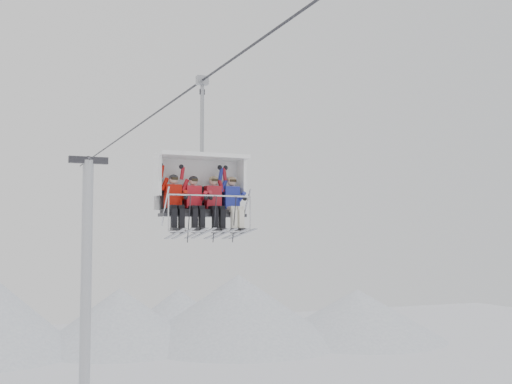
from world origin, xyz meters
name	(u,v)px	position (x,y,z in m)	size (l,w,h in m)	color
ridgeline	(25,319)	(-1.58, 42.05, 2.84)	(72.00, 21.00, 7.00)	silver
lift_tower_right	(86,306)	(0.00, 22.00, 5.78)	(2.00, 1.80, 13.48)	#B1B3B9
haul_cable	(256,43)	(0.00, 0.00, 13.30)	(0.06, 0.06, 50.00)	#313136
chairlift_carrier	(200,184)	(0.00, 3.58, 10.66)	(2.28, 1.17, 3.98)	black
skier_far_left	(174,201)	(-0.76, 3.27, 10.19)	(0.39, 1.69, 1.57)	#B71408
skier_center_left	(194,202)	(-0.25, 3.27, 10.18)	(0.38, 1.69, 1.54)	red
skier_center_right	(214,202)	(0.28, 3.27, 10.19)	(0.39, 1.69, 1.57)	maroon
skier_far_right	(233,202)	(0.77, 3.27, 10.19)	(0.39, 1.69, 1.57)	#222D96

